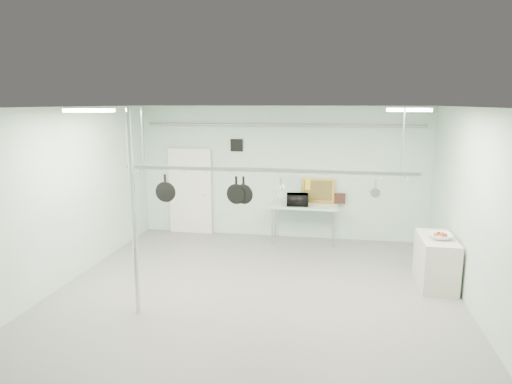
% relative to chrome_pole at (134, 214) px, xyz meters
% --- Properties ---
extents(floor, '(8.00, 8.00, 0.00)m').
position_rel_chrome_pole_xyz_m(floor, '(1.70, 0.60, -1.60)').
color(floor, gray).
rests_on(floor, ground).
extents(ceiling, '(7.00, 8.00, 0.02)m').
position_rel_chrome_pole_xyz_m(ceiling, '(1.70, 0.60, 1.59)').
color(ceiling, silver).
rests_on(ceiling, back_wall).
extents(back_wall, '(7.00, 0.02, 3.20)m').
position_rel_chrome_pole_xyz_m(back_wall, '(1.70, 4.59, 0.00)').
color(back_wall, silver).
rests_on(back_wall, floor).
extents(right_wall, '(0.02, 8.00, 3.20)m').
position_rel_chrome_pole_xyz_m(right_wall, '(5.19, 0.60, 0.00)').
color(right_wall, silver).
rests_on(right_wall, floor).
extents(door, '(1.10, 0.10, 2.20)m').
position_rel_chrome_pole_xyz_m(door, '(-0.60, 4.54, -0.55)').
color(door, silver).
rests_on(door, floor).
extents(wall_vent, '(0.30, 0.04, 0.30)m').
position_rel_chrome_pole_xyz_m(wall_vent, '(0.60, 4.57, 0.65)').
color(wall_vent, black).
rests_on(wall_vent, back_wall).
extents(conduit_pipe, '(6.60, 0.07, 0.07)m').
position_rel_chrome_pole_xyz_m(conduit_pipe, '(1.70, 4.50, 1.15)').
color(conduit_pipe, gray).
rests_on(conduit_pipe, back_wall).
extents(chrome_pole, '(0.08, 0.08, 3.20)m').
position_rel_chrome_pole_xyz_m(chrome_pole, '(0.00, 0.00, 0.00)').
color(chrome_pole, silver).
rests_on(chrome_pole, floor).
extents(prep_table, '(1.60, 0.70, 0.91)m').
position_rel_chrome_pole_xyz_m(prep_table, '(2.30, 4.20, -0.77)').
color(prep_table, silver).
rests_on(prep_table, floor).
extents(side_cabinet, '(0.60, 1.20, 0.90)m').
position_rel_chrome_pole_xyz_m(side_cabinet, '(4.85, 2.00, -1.15)').
color(side_cabinet, beige).
rests_on(side_cabinet, floor).
extents(pot_rack, '(4.80, 0.06, 1.00)m').
position_rel_chrome_pole_xyz_m(pot_rack, '(1.90, 0.90, 0.63)').
color(pot_rack, '#B7B7BC').
rests_on(pot_rack, ceiling).
extents(light_panel_left, '(0.65, 0.30, 0.05)m').
position_rel_chrome_pole_xyz_m(light_panel_left, '(-0.50, -0.20, 1.56)').
color(light_panel_left, white).
rests_on(light_panel_left, ceiling).
extents(light_panel_right, '(0.65, 0.30, 0.05)m').
position_rel_chrome_pole_xyz_m(light_panel_right, '(4.10, 1.20, 1.56)').
color(light_panel_right, white).
rests_on(light_panel_right, ceiling).
extents(microwave, '(0.53, 0.38, 0.28)m').
position_rel_chrome_pole_xyz_m(microwave, '(2.15, 4.11, -0.56)').
color(microwave, black).
rests_on(microwave, prep_table).
extents(coffee_canister, '(0.14, 0.14, 0.20)m').
position_rel_chrome_pole_xyz_m(coffee_canister, '(2.19, 4.06, -0.60)').
color(coffee_canister, white).
rests_on(coffee_canister, prep_table).
extents(painting_large, '(0.79, 0.17, 0.58)m').
position_rel_chrome_pole_xyz_m(painting_large, '(2.60, 4.50, -0.41)').
color(painting_large, gold).
rests_on(painting_large, prep_table).
extents(painting_small, '(0.30, 0.09, 0.25)m').
position_rel_chrome_pole_xyz_m(painting_small, '(3.10, 4.50, -0.57)').
color(painting_small, '#331912').
rests_on(painting_small, prep_table).
extents(fruit_bowl, '(0.42, 0.42, 0.10)m').
position_rel_chrome_pole_xyz_m(fruit_bowl, '(4.87, 1.91, -0.65)').
color(fruit_bowl, white).
rests_on(fruit_bowl, side_cabinet).
extents(skillet_left, '(0.35, 0.07, 0.47)m').
position_rel_chrome_pole_xyz_m(skillet_left, '(0.17, 0.90, 0.25)').
color(skillet_left, black).
rests_on(skillet_left, pot_rack).
extents(skillet_mid, '(0.34, 0.10, 0.45)m').
position_rel_chrome_pole_xyz_m(skillet_mid, '(1.40, 0.90, 0.26)').
color(skillet_mid, black).
rests_on(skillet_mid, pot_rack).
extents(skillet_right, '(0.34, 0.14, 0.46)m').
position_rel_chrome_pole_xyz_m(skillet_right, '(1.53, 0.90, 0.25)').
color(skillet_right, black).
rests_on(skillet_right, pot_rack).
extents(whisk, '(0.26, 0.26, 0.37)m').
position_rel_chrome_pole_xyz_m(whisk, '(2.14, 0.90, 0.30)').
color(whisk, '#A4A5A9').
rests_on(whisk, pot_rack).
extents(grater, '(0.08, 0.04, 0.20)m').
position_rel_chrome_pole_xyz_m(grater, '(2.58, 0.90, 0.39)').
color(grater, yellow).
rests_on(grater, pot_rack).
extents(saucepan, '(0.17, 0.12, 0.26)m').
position_rel_chrome_pole_xyz_m(saucepan, '(3.63, 0.90, 0.35)').
color(saucepan, '#B6B5BA').
rests_on(saucepan, pot_rack).
extents(fruit_cluster, '(0.24, 0.24, 0.09)m').
position_rel_chrome_pole_xyz_m(fruit_cluster, '(4.87, 1.91, -0.61)').
color(fruit_cluster, '#A8270F').
rests_on(fruit_cluster, fruit_bowl).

